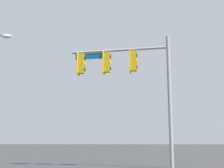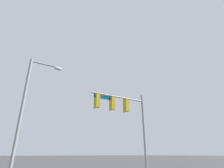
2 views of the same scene
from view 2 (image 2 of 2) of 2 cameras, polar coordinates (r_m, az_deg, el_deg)
The scene contains 2 objects.
signal_pole_near at distance 15.80m, azimuth 3.58°, elevation -8.89°, with size 5.44×0.98×6.91m.
street_lamp at distance 11.57m, azimuth -25.91°, elevation -6.21°, with size 2.10×0.46×7.24m.
Camera 2 is at (7.30, 4.45, 1.51)m, focal length 28.00 mm.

